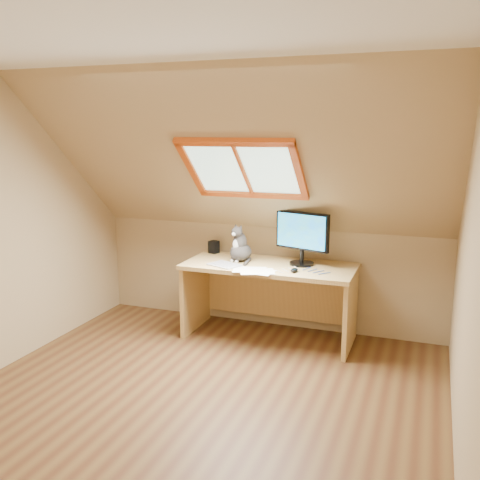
% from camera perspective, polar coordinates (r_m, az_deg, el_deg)
% --- Properties ---
extents(ground, '(3.50, 3.50, 0.00)m').
position_cam_1_polar(ground, '(4.07, -4.85, -16.96)').
color(ground, brown).
rests_on(ground, ground).
extents(room_shell, '(3.52, 3.52, 2.41)m').
position_cam_1_polar(room_shell, '(3.52, -5.89, 3.21)').
color(room_shell, tan).
rests_on(room_shell, ground).
extents(desk, '(1.58, 0.69, 0.72)m').
position_cam_1_polar(desk, '(5.09, 3.35, -4.85)').
color(desk, tan).
rests_on(desk, ground).
extents(monitor, '(0.52, 0.23, 0.49)m').
position_cam_1_polar(monitor, '(4.91, 6.64, 0.57)').
color(monitor, black).
rests_on(monitor, desk).
extents(cat, '(0.27, 0.30, 0.37)m').
position_cam_1_polar(cat, '(5.05, 0.02, -0.82)').
color(cat, '#393533').
rests_on(cat, desk).
extents(desk_speaker, '(0.11, 0.11, 0.12)m').
position_cam_1_polar(desk_speaker, '(5.40, -2.81, -0.75)').
color(desk_speaker, black).
rests_on(desk_speaker, desk).
extents(graphics_tablet, '(0.34, 0.29, 0.01)m').
position_cam_1_polar(graphics_tablet, '(4.91, -1.68, -2.67)').
color(graphics_tablet, '#B2B2B7').
rests_on(graphics_tablet, desk).
extents(mouse, '(0.07, 0.11, 0.03)m').
position_cam_1_polar(mouse, '(4.71, 5.81, -3.22)').
color(mouse, black).
rests_on(mouse, desk).
extents(papers, '(0.35, 0.30, 0.01)m').
position_cam_1_polar(papers, '(4.75, 1.21, -3.22)').
color(papers, white).
rests_on(papers, desk).
extents(cables, '(0.51, 0.26, 0.01)m').
position_cam_1_polar(cables, '(4.76, 6.90, -3.25)').
color(cables, silver).
rests_on(cables, desk).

